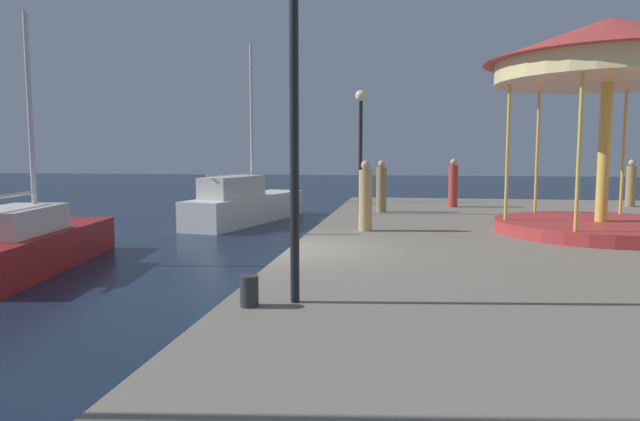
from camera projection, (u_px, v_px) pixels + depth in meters
The scene contains 12 objects.
ground_plane at pixel (289, 286), 11.83m from camera, with size 120.00×120.00×0.00m, color #162338.
sailboat_white at pixel (245, 204), 22.56m from camera, with size 3.19×7.61×7.11m.
sailboat_red at pixel (26, 244), 13.47m from camera, with size 2.89×6.30×6.12m.
carousel at pixel (608, 74), 13.53m from camera, with size 5.81×5.81×5.18m.
lamp_post_near_edge at pixel (294, 69), 7.21m from camera, with size 0.36×0.36×4.45m.
lamp_post_mid_promenade at pixel (361, 129), 18.16m from camera, with size 0.36×0.36×3.97m.
bollard_south at pixel (362, 199), 22.16m from camera, with size 0.24×0.24×0.40m, color #2D2D33.
bollard_north at pixel (249, 291), 7.28m from camera, with size 0.24×0.24×0.40m, color #2D2D33.
person_by_the_water at pixel (453, 184), 20.74m from camera, with size 0.34×0.34×1.77m.
person_near_carousel at pixel (381, 188), 18.91m from camera, with size 0.34×0.34×1.73m.
person_far_corner at pixel (365, 198), 14.34m from camera, with size 0.34×0.34×1.79m.
person_mid_promenade at pixel (631, 185), 20.87m from camera, with size 0.34×0.34×1.74m.
Camera 1 is at (2.41, -11.38, 2.77)m, focal length 31.79 mm.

